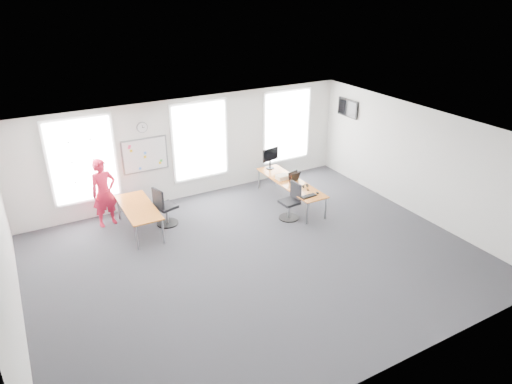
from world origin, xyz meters
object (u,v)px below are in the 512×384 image
desk_right (290,183)px  chair_left (164,209)px  headphones (305,186)px  desk_left (138,209)px  chair_right (291,203)px  keyboard (309,196)px  monitor (270,156)px  person (104,193)px

desk_right → chair_left: chair_left is taller
headphones → desk_left: bearing=159.9°
chair_right → keyboard: 0.52m
desk_left → chair_left: size_ratio=1.77×
desk_left → chair_right: chair_right is taller
keyboard → headphones: bearing=58.9°
desk_left → monitor: bearing=8.5°
desk_left → person: bearing=130.1°
desk_right → person: 5.14m
desk_right → person: size_ratio=1.48×
desk_left → keyboard: size_ratio=4.10×
chair_right → chair_left: size_ratio=0.94×
chair_right → desk_right: bearing=144.6°
headphones → monitor: monitor is taller
chair_left → monitor: 3.75m
desk_right → keyboard: bearing=-96.0°
desk_left → chair_right: bearing=-18.9°
chair_left → keyboard: bearing=-129.7°
chair_right → chair_left: chair_left is taller
chair_right → person: (-4.47, 2.09, 0.48)m
chair_left → keyboard: 3.87m
chair_left → person: 1.61m
desk_right → headphones: 0.56m
headphones → chair_right: bearing=-164.4°
keyboard → person: bearing=148.8°
person → monitor: 4.98m
headphones → desk_right: bearing=98.2°
desk_right → monitor: monitor is taller
chair_left → headphones: size_ratio=6.50×
desk_left → headphones: (4.46, -1.05, 0.07)m
monitor → headphones: bearing=-96.6°
chair_right → headphones: bearing=108.8°
desk_right → chair_left: 3.68m
chair_right → keyboard: (0.38, -0.27, 0.23)m
chair_right → headphones: chair_right is taller
chair_left → keyboard: size_ratio=2.31×
desk_right → desk_left: bearing=173.2°
desk_left → keyboard: 4.49m
chair_left → headphones: chair_left is taller
desk_left → chair_right: 4.04m
keyboard → desk_left: bearing=154.0°
desk_left → monitor: size_ratio=2.91×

